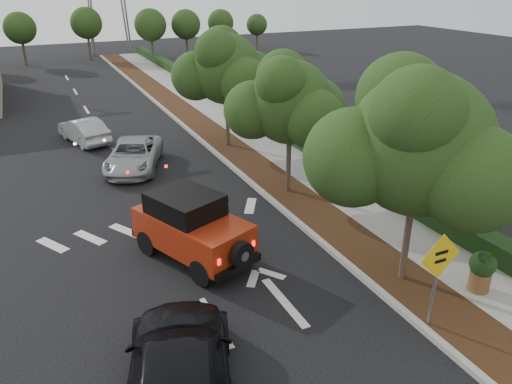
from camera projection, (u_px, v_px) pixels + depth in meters
ground at (216, 322)px, 12.87m from camera, size 120.00×120.00×0.00m
curb at (217, 154)px, 24.57m from camera, size 0.20×70.00×0.15m
planting_strip at (236, 151)px, 24.96m from camera, size 1.80×70.00×0.12m
sidewalk at (270, 146)px, 25.70m from camera, size 2.00×70.00×0.12m
hedge at (293, 136)px, 26.10m from camera, size 0.80×70.00×0.80m
transmission_tower at (112, 54)px, 55.00m from camera, size 7.00×4.00×28.00m
street_tree_near at (401, 280)px, 14.62m from camera, size 3.80×3.80×5.92m
street_tree_mid at (288, 193)px, 20.42m from camera, size 3.20×3.20×5.32m
street_tree_far at (228, 147)px, 25.82m from camera, size 3.40×3.40×5.62m
red_jeep at (189, 226)px, 15.43m from camera, size 3.16×4.35×2.13m
silver_suv_ahead at (134, 155)px, 22.74m from camera, size 3.76×5.11×1.29m
black_suv_oncoming at (180, 376)px, 10.07m from camera, size 3.79×5.89×1.59m
silver_sedan_oncoming at (84, 130)px, 26.28m from camera, size 2.37×4.14×1.29m
speed_hump_sign at (438, 268)px, 11.94m from camera, size 1.21×0.10×2.57m
terracotta_planter at (482, 267)px, 13.68m from camera, size 0.72×0.72×1.25m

